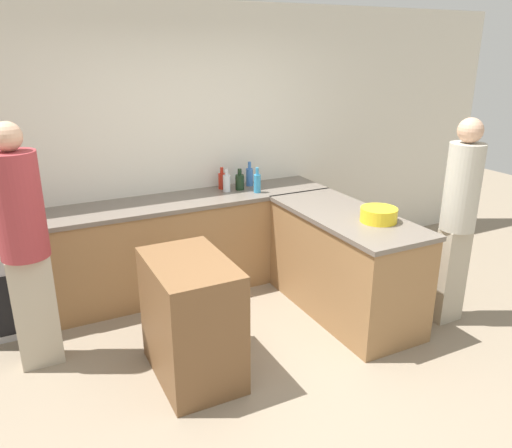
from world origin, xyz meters
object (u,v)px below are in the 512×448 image
(dish_soap_bottle, at_px, (257,183))
(hot_sauce_bottle, at_px, (222,180))
(island_table, at_px, (191,319))
(vinegar_bottle_clear, at_px, (227,183))
(person_at_peninsula, at_px, (459,214))
(person_by_range, at_px, (24,240))
(range_oven, at_px, (1,276))
(wine_bottle_dark, at_px, (240,181))
(mixing_bowl, at_px, (379,215))
(water_bottle_blue, at_px, (250,176))

(dish_soap_bottle, height_order, hot_sauce_bottle, dish_soap_bottle)
(island_table, bearing_deg, vinegar_bottle_clear, 57.37)
(person_at_peninsula, bearing_deg, person_by_range, 164.26)
(range_oven, bearing_deg, island_table, -48.46)
(wine_bottle_dark, height_order, person_by_range, person_by_range)
(island_table, distance_m, person_at_peninsula, 2.34)
(dish_soap_bottle, height_order, person_by_range, person_by_range)
(range_oven, height_order, hot_sauce_bottle, hot_sauce_bottle)
(wine_bottle_dark, distance_m, dish_soap_bottle, 0.20)
(dish_soap_bottle, xyz_separation_m, person_at_peninsula, (1.11, -1.50, -0.05))
(person_by_range, bearing_deg, vinegar_bottle_clear, 21.90)
(person_by_range, bearing_deg, wine_bottle_dark, 20.52)
(range_oven, xyz_separation_m, vinegar_bottle_clear, (2.10, 0.06, 0.55))
(range_oven, relative_size, dish_soap_bottle, 3.76)
(island_table, xyz_separation_m, mixing_bowl, (1.65, 0.01, 0.54))
(island_table, relative_size, wine_bottle_dark, 4.23)
(person_at_peninsula, bearing_deg, dish_soap_bottle, 126.39)
(island_table, bearing_deg, person_at_peninsula, -6.65)
(vinegar_bottle_clear, bearing_deg, mixing_bowl, -61.93)
(dish_soap_bottle, bearing_deg, person_at_peninsula, -53.61)
(water_bottle_blue, height_order, person_at_peninsula, person_at_peninsula)
(water_bottle_blue, bearing_deg, person_by_range, -158.65)
(vinegar_bottle_clear, distance_m, person_by_range, 2.03)
(mixing_bowl, relative_size, hot_sauce_bottle, 1.36)
(hot_sauce_bottle, bearing_deg, range_oven, -175.39)
(range_oven, distance_m, water_bottle_blue, 2.47)
(island_table, height_order, person_at_peninsula, person_at_peninsula)
(wine_bottle_dark, bearing_deg, hot_sauce_bottle, 143.38)
(water_bottle_blue, bearing_deg, vinegar_bottle_clear, -162.25)
(wine_bottle_dark, relative_size, dish_soap_bottle, 0.85)
(wine_bottle_dark, bearing_deg, water_bottle_blue, 31.24)
(mixing_bowl, relative_size, wine_bottle_dark, 1.42)
(mixing_bowl, xyz_separation_m, person_at_peninsula, (0.61, -0.27, -0.01))
(hot_sauce_bottle, distance_m, person_at_peninsula, 2.24)
(person_at_peninsula, bearing_deg, island_table, 173.35)
(range_oven, distance_m, dish_soap_bottle, 2.42)
(mixing_bowl, height_order, dish_soap_bottle, dish_soap_bottle)
(island_table, bearing_deg, mixing_bowl, 0.31)
(range_oven, bearing_deg, person_at_peninsula, -25.03)
(dish_soap_bottle, relative_size, hot_sauce_bottle, 1.13)
(person_by_range, bearing_deg, water_bottle_blue, 21.35)
(mixing_bowl, bearing_deg, person_at_peninsula, -24.02)
(vinegar_bottle_clear, bearing_deg, island_table, -122.63)
(wine_bottle_dark, height_order, dish_soap_bottle, dish_soap_bottle)
(island_table, distance_m, wine_bottle_dark, 1.84)
(mixing_bowl, distance_m, vinegar_bottle_clear, 1.59)
(water_bottle_blue, height_order, person_by_range, person_by_range)
(person_by_range, bearing_deg, range_oven, 106.91)
(range_oven, xyz_separation_m, water_bottle_blue, (2.40, 0.15, 0.56))
(wine_bottle_dark, distance_m, hot_sauce_bottle, 0.18)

